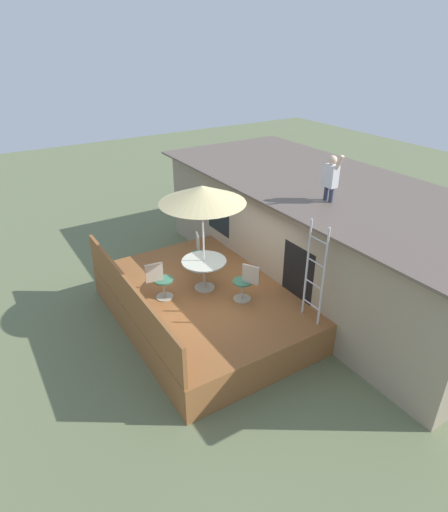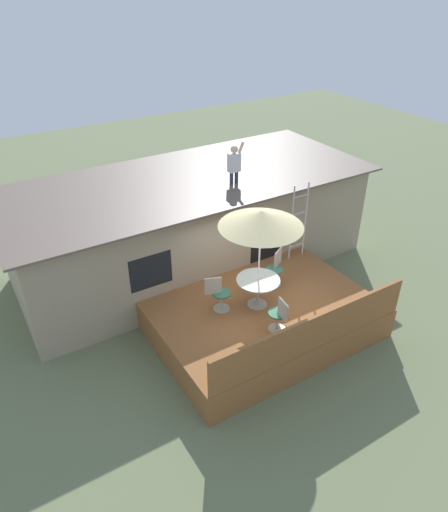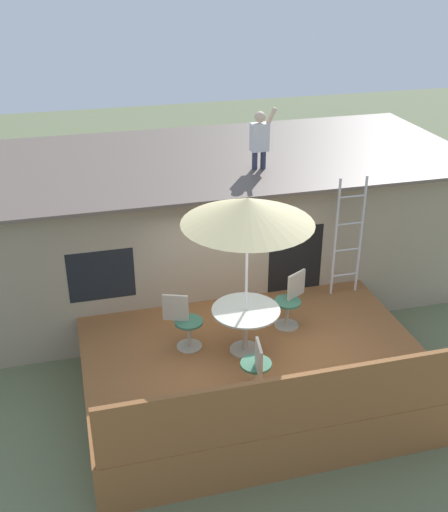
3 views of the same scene
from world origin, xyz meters
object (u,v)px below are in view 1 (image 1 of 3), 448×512
Objects in this scene: person_figure at (331,175)px; patio_chair_right at (245,283)px; patio_chair_left at (199,253)px; patio_table at (204,267)px; patio_chair_near at (160,281)px; patio_umbrella at (202,194)px; step_ladder at (315,273)px.

person_figure is 1.21× the size of patio_chair_right.
patio_chair_left is (-1.92, -2.36, -2.14)m from person_figure.
patio_chair_right is (0.92, 0.53, -0.13)m from patio_table.
patio_table is at bearing -0.00° from patio_chair_left.
patio_umbrella is at bearing 0.00° from patio_chair_near.
person_figure is at bearing 71.98° from patio_chair_left.
person_figure is 3.72m from patio_chair_left.
person_figure is (-1.21, 1.40, 1.50)m from step_ladder.
patio_umbrella is 2.12m from patio_chair_left.
patio_chair_left is 1.82m from patio_chair_right.
patio_chair_near is (-2.39, -2.35, -0.64)m from step_ladder.
patio_chair_right is 1.91m from patio_chair_near.
patio_umbrella is 2.76× the size of patio_chair_near.
patio_umbrella is 2.17m from patio_chair_near.
step_ladder reaches higher than patio_chair_left.
patio_chair_near is (-1.07, -1.58, 0.00)m from patio_chair_right.
patio_chair_right is at bearing -149.63° from step_ladder.
patio_table is 0.96m from patio_chair_left.
patio_umbrella is 2.17m from patio_chair_right.
patio_chair_near is (-0.15, -1.05, -1.89)m from patio_umbrella.
patio_chair_left and patio_chair_right have the same top height.
patio_chair_right is (-1.32, -0.77, -0.64)m from step_ladder.
patio_chair_near is at bearing -107.54° from person_figure.
patio_chair_right is at bearing -26.04° from patio_chair_near.
person_figure is 1.21× the size of patio_chair_near.
patio_table is 1.76m from patio_umbrella.
patio_table is 2.64m from step_ladder.
patio_chair_near is at bearing -40.87° from patio_chair_left.
patio_chair_left is 1.57m from patio_chair_near.
step_ladder is 3.41m from patio_chair_near.
patio_umbrella is at bearing -110.98° from person_figure.
person_figure is at bearing 69.02° from patio_table.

